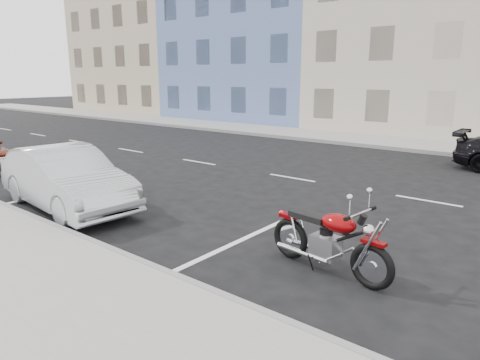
# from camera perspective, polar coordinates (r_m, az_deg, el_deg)

# --- Properties ---
(ground) EXTENTS (120.00, 120.00, 0.00)m
(ground) POSITION_cam_1_polar(r_m,az_deg,el_deg) (12.35, 14.85, -1.07)
(ground) COLOR black
(ground) RESTS_ON ground
(sidewalk_far) EXTENTS (80.00, 3.40, 0.15)m
(sidewalk_far) POSITION_cam_1_polar(r_m,az_deg,el_deg) (22.17, 12.37, 5.64)
(sidewalk_far) COLOR gray
(sidewalk_far) RESTS_ON ground
(curb_near) EXTENTS (80.00, 0.12, 0.16)m
(curb_near) POSITION_cam_1_polar(r_m,az_deg,el_deg) (10.96, -27.91, -3.66)
(curb_near) COLOR gray
(curb_near) RESTS_ON ground
(curb_far) EXTENTS (80.00, 0.12, 0.16)m
(curb_far) POSITION_cam_1_polar(r_m,az_deg,el_deg) (20.68, 10.24, 5.19)
(curb_far) COLOR gray
(curb_far) RESTS_ON ground
(bldg_far_west) EXTENTS (12.00, 12.00, 12.00)m
(bldg_far_west) POSITION_cam_1_polar(r_m,az_deg,el_deg) (41.23, -10.06, 17.55)
(bldg_far_west) COLOR tan
(bldg_far_west) RESTS_ON ground
(bldg_blue) EXTENTS (12.00, 12.00, 13.00)m
(bldg_blue) POSITION_cam_1_polar(r_m,az_deg,el_deg) (33.30, 4.53, 19.56)
(bldg_blue) COLOR #576EA2
(bldg_blue) RESTS_ON ground
(bldg_cream) EXTENTS (12.00, 12.00, 11.50)m
(bldg_cream) POSITION_cam_1_polar(r_m,az_deg,el_deg) (28.24, 26.10, 17.83)
(bldg_cream) COLOR #BFB19E
(bldg_cream) RESTS_ON ground
(motorcycle) EXTENTS (2.24, 0.75, 1.13)m
(motorcycle) POSITION_cam_1_polar(r_m,az_deg,el_deg) (6.54, 17.51, -9.75)
(motorcycle) COLOR black
(motorcycle) RESTS_ON ground
(sedan_silver) EXTENTS (4.51, 1.94, 1.44)m
(sedan_silver) POSITION_cam_1_polar(r_m,az_deg,el_deg) (10.79, -22.20, 0.21)
(sedan_silver) COLOR #B5B9BE
(sedan_silver) RESTS_ON ground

